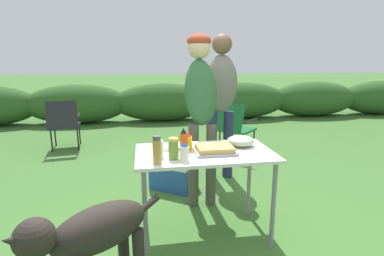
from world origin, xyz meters
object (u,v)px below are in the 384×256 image
Objects in this scene: mixing_bowl at (241,141)px; standing_person_in_dark_puffer at (201,96)px; standing_person_in_red_jacket at (221,94)px; dog at (92,236)px; food_tray at (214,149)px; mustard_bottle at (188,142)px; relish_jar at (173,149)px; paper_cup_stack at (158,149)px; folding_table at (205,161)px; cooler_box at (174,174)px; mayo_bottle at (184,152)px; hot_sauce_bottle at (184,141)px; camp_chair_near_hedge at (64,122)px; spice_jar at (157,150)px; camp_chair_green_behind_table at (234,126)px; plate_stack at (171,147)px.

mixing_bowl is 0.13× the size of standing_person_in_dark_puffer.
standing_person_in_red_jacket is 2.20× the size of dog.
food_tray is 0.22m from mustard_bottle.
paper_cup_stack is at bearing 147.42° from relish_jar.
mustard_bottle is 0.19× the size of dog.
cooler_box is at bearing 98.95° from folding_table.
food_tray is 2.30× the size of mayo_bottle.
standing_person_in_dark_puffer is (0.26, 0.66, 0.28)m from hot_sauce_bottle.
standing_person_in_dark_puffer is (0.36, 0.81, 0.29)m from relish_jar.
folding_table is at bearing 45.66° from mayo_bottle.
mayo_bottle is 3.41m from camp_chair_near_hedge.
folding_table is 7.85× the size of mayo_bottle.
standing_person_in_red_jacket is at bearing 56.44° from cooler_box.
hot_sauce_bottle is 0.98m from dog.
hot_sauce_bottle is at bearing -78.84° from dog.
hot_sauce_bottle is at bearing 46.54° from spice_jar.
spice_jar is 2.70m from camp_chair_green_behind_table.
camp_chair_near_hedge is at bearing 120.82° from mustard_bottle.
standing_person_in_dark_puffer is (0.02, 0.70, 0.35)m from food_tray.
cooler_box is (0.11, 1.14, -0.65)m from relish_jar.
food_tray is 1.39× the size of mixing_bowl.
dog is at bearing -129.15° from standing_person_in_red_jacket.
standing_person_in_dark_puffer reaches higher than hot_sauce_bottle.
food_tray is 0.18× the size of standing_person_in_red_jacket.
cooler_box is at bearing 91.87° from mustard_bottle.
mayo_bottle is (0.18, -0.12, 0.00)m from paper_cup_stack.
mayo_bottle is 2.57m from camp_chair_green_behind_table.
paper_cup_stack is 0.15× the size of camp_chair_green_behind_table.
mayo_bottle is at bearing -87.75° from dog.
standing_person_in_red_jacket reaches higher than folding_table.
standing_person_in_dark_puffer is at bearing 66.01° from relish_jar.
hot_sauce_bottle reaches higher than plate_stack.
hot_sauce_bottle is (-0.51, -0.11, 0.05)m from mixing_bowl.
hot_sauce_bottle reaches higher than mayo_bottle.
paper_cup_stack reaches higher than camp_chair_near_hedge.
food_tray is 0.45m from paper_cup_stack.
folding_table is 8.64× the size of paper_cup_stack.
standing_person_in_dark_puffer is at bearing 81.96° from folding_table.
plate_stack is 0.99× the size of spice_jar.
standing_person_in_red_jacket is at bearing 73.30° from food_tray.
mixing_bowl is 3.44m from camp_chair_near_hedge.
mixing_bowl reaches higher than food_tray.
standing_person_in_red_jacket is at bearing 65.64° from mayo_bottle.
standing_person_in_dark_puffer is at bearing 61.53° from spice_jar.
cooler_box is at bearing 89.15° from hot_sauce_bottle.
relish_jar is 2.56m from camp_chair_green_behind_table.
paper_cup_stack reaches higher than food_tray.
camp_chair_green_behind_table is at bearing 81.77° from cooler_box.
relish_jar is at bearing -70.21° from camp_chair_near_hedge.
mixing_bowl is at bearing 14.75° from paper_cup_stack.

